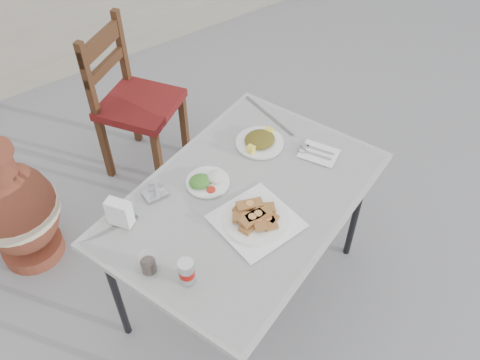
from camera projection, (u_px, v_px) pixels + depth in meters
ground at (229, 296)px, 2.65m from camera, size 80.00×80.00×0.00m
cafe_table at (245, 203)px, 2.19m from camera, size 1.41×1.17×0.74m
pide_plate at (256, 217)px, 2.03m from camera, size 0.32×0.32×0.06m
salad_rice_plate at (207, 180)px, 2.18m from camera, size 0.19×0.19×0.05m
salad_chopped_plate at (260, 141)px, 2.36m from camera, size 0.23×0.23×0.05m
soda_can at (187, 272)px, 1.82m from camera, size 0.06×0.06×0.11m
cola_glass at (148, 264)px, 1.86m from camera, size 0.06×0.06×0.09m
napkin_holder at (120, 213)px, 2.00m from camera, size 0.10×0.11×0.12m
condiment_caddy at (155, 191)px, 2.13m from camera, size 0.10×0.08×0.07m
cutlery_napkin at (316, 152)px, 2.33m from camera, size 0.20×0.21×0.01m
chair at (133, 101)px, 3.00m from camera, size 0.59×0.59×0.96m
terracotta_urn at (16, 210)px, 2.59m from camera, size 0.44×0.44×0.76m
back_wall at (28, 2)px, 3.63m from camera, size 6.00×0.25×1.20m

